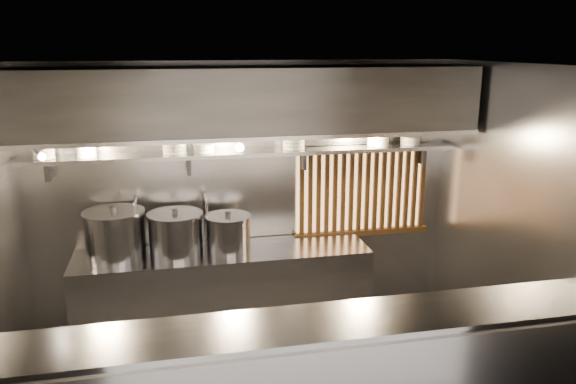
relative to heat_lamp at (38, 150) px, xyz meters
name	(u,v)px	position (x,y,z in m)	size (l,w,h in m)	color
ceiling	(270,65)	(1.90, -0.85, 0.73)	(4.50, 4.50, 0.00)	black
wall_back	(246,194)	(1.90, 0.65, -0.67)	(4.50, 4.50, 0.00)	gray
wall_right	(516,222)	(4.15, -0.85, -0.67)	(3.00, 3.00, 0.00)	gray
cooking_bench	(225,292)	(1.60, 0.28, -1.62)	(3.00, 0.70, 0.90)	#95959A
bowl_shelf	(248,153)	(1.90, 0.47, -0.19)	(4.40, 0.34, 0.04)	#95959A
exhaust_hood	(250,101)	(1.90, 0.25, 0.36)	(4.40, 0.81, 0.65)	#2D2D30
wood_screen	(363,190)	(3.20, 0.60, -0.69)	(1.56, 0.09, 1.04)	#FFB672
faucet_left	(136,212)	(0.75, 0.52, -0.76)	(0.04, 0.30, 0.50)	silver
faucet_right	(206,208)	(1.45, 0.52, -0.76)	(0.04, 0.30, 0.50)	silver
heat_lamp	(38,150)	(0.00, 0.00, 0.00)	(0.25, 0.35, 0.20)	#95959A
pendant_bulb	(240,147)	(1.80, 0.35, -0.11)	(0.09, 0.09, 0.19)	#2D2D30
stock_pot_left	(115,234)	(0.54, 0.33, -0.92)	(0.73, 0.73, 0.52)	#95959A
stock_pot_mid	(176,234)	(1.13, 0.29, -0.95)	(0.71, 0.71, 0.48)	#95959A
stock_pot_right	(228,233)	(1.65, 0.28, -0.97)	(0.62, 0.62, 0.42)	#95959A
bowl_stack_0	(44,152)	(-0.06, 0.47, -0.10)	(0.22, 0.22, 0.13)	white
bowl_stack_1	(86,148)	(0.33, 0.47, -0.08)	(0.20, 0.20, 0.17)	white
bowl_stack_2	(175,147)	(1.16, 0.47, -0.10)	(0.25, 0.25, 0.13)	white
bowl_stack_3	(204,148)	(1.45, 0.47, -0.12)	(0.22, 0.22, 0.09)	white
bowl_stack_4	(294,141)	(2.38, 0.47, -0.08)	(0.24, 0.24, 0.17)	white
bowl_stack_5	(378,138)	(3.31, 0.47, -0.08)	(0.24, 0.24, 0.17)	white
bowl_stack_6	(410,140)	(3.67, 0.47, -0.12)	(0.22, 0.22, 0.09)	white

